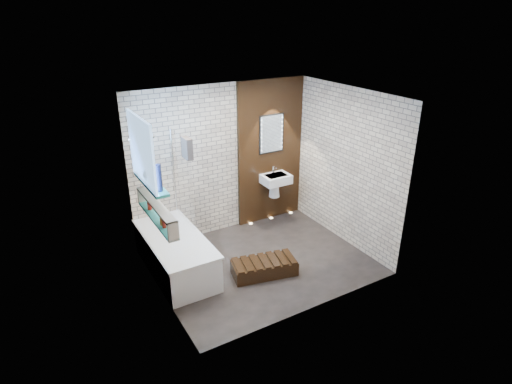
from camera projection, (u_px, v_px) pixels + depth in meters
ground at (261, 262)px, 6.67m from camera, size 3.20×3.20×0.00m
room_shell at (261, 186)px, 6.15m from camera, size 3.24×3.20×2.60m
walnut_panel at (270, 152)px, 7.59m from camera, size 1.30×0.06×2.60m
clerestory_window at (144, 158)px, 5.46m from camera, size 0.18×1.00×0.94m
display_niche at (157, 212)px, 5.60m from camera, size 0.14×1.30×0.26m
bathtub at (176, 254)px, 6.34m from camera, size 0.79×1.74×0.70m
bath_screen at (183, 179)px, 6.46m from camera, size 0.01×0.78×1.40m
towel at (187, 148)px, 6.01m from camera, size 0.09×0.24×0.31m
shower_head at (149, 136)px, 6.02m from camera, size 0.18×0.18×0.02m
washbasin at (276, 182)px, 7.64m from camera, size 0.50×0.36×0.58m
led_mirror at (272, 134)px, 7.42m from camera, size 0.50×0.02×0.70m
walnut_step at (264, 268)px, 6.33m from camera, size 1.02×0.62×0.21m
niche_bottles at (156, 213)px, 5.63m from camera, size 0.06×0.67×0.15m
sill_vases at (152, 176)px, 5.52m from camera, size 0.20×0.49×0.35m
floor_uplights at (271, 218)px, 8.05m from camera, size 0.96×0.06×0.01m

